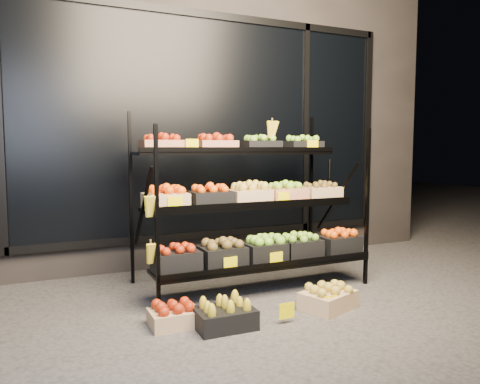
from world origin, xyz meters
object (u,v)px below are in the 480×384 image
floor_crate_midleft (224,315)px  floor_crate_midright (328,297)px  display_rack (251,204)px  floor_crate_left (174,315)px

floor_crate_midleft → floor_crate_midright: (0.93, 0.02, 0.00)m
display_rack → floor_crate_midleft: 1.29m
floor_crate_midleft → display_rack: bearing=55.2°
display_rack → floor_crate_left: bearing=-144.4°
floor_crate_left → floor_crate_midright: floor_crate_midright is taller
floor_crate_left → floor_crate_midleft: 0.38m
floor_crate_midright → floor_crate_left: bearing=153.0°
floor_crate_midleft → floor_crate_midright: same height
display_rack → floor_crate_midleft: display_rack is taller
display_rack → floor_crate_left: size_ratio=6.05×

